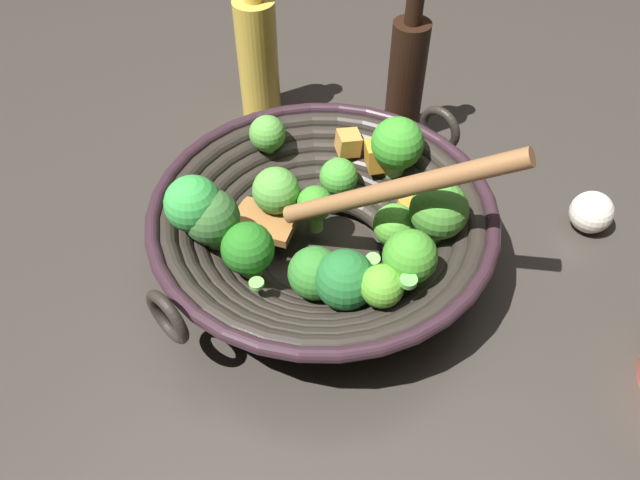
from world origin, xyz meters
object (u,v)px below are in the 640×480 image
object	(u,v)px
soy_sauce_bottle	(406,77)
cooking_oil_bottle	(258,55)
garlic_bulb	(591,212)
wok	(323,224)

from	to	relation	value
soy_sauce_bottle	cooking_oil_bottle	bearing A→B (deg)	-7.95
soy_sauce_bottle	garlic_bulb	world-z (taller)	soy_sauce_bottle
soy_sauce_bottle	garlic_bulb	xyz separation A→B (m)	(-0.21, 0.15, -0.06)
cooking_oil_bottle	garlic_bulb	distance (m)	0.44
wok	garlic_bulb	distance (m)	0.30
cooking_oil_bottle	wok	bearing A→B (deg)	113.66
soy_sauce_bottle	garlic_bulb	distance (m)	0.27
wok	cooking_oil_bottle	size ratio (longest dim) A/B	1.66
soy_sauce_bottle	cooking_oil_bottle	world-z (taller)	cooking_oil_bottle
soy_sauce_bottle	cooking_oil_bottle	distance (m)	0.19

